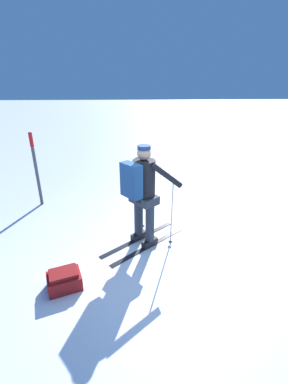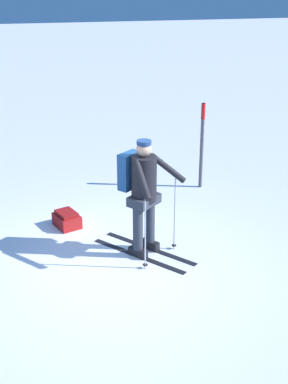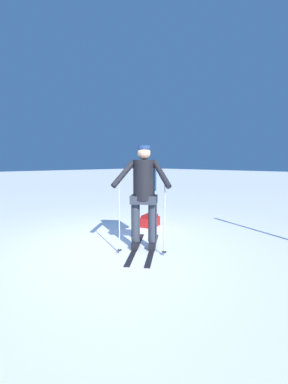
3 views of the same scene
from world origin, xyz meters
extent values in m
plane|color=white|center=(0.00, 0.00, 0.00)|extent=(80.00, 80.00, 0.00)
cube|color=black|center=(0.59, 0.23, 0.01)|extent=(1.12, 1.37, 0.01)
cube|color=black|center=(0.59, 0.23, 0.07)|extent=(0.27, 0.30, 0.12)
cylinder|color=#2D333D|center=(0.59, 0.23, 0.50)|extent=(0.15, 0.15, 0.74)
cube|color=black|center=(0.35, 0.05, 0.01)|extent=(1.12, 1.37, 0.01)
cube|color=black|center=(0.35, 0.05, 0.07)|extent=(0.27, 0.30, 0.12)
cylinder|color=#2D333D|center=(0.35, 0.05, 0.50)|extent=(0.15, 0.15, 0.74)
cube|color=#2D333D|center=(0.47, 0.14, 0.87)|extent=(0.54, 0.52, 0.14)
cylinder|color=black|center=(0.47, 0.14, 1.21)|extent=(0.37, 0.37, 0.67)
sphere|color=tan|center=(0.47, 0.14, 1.65)|extent=(0.22, 0.22, 0.22)
cylinder|color=navy|center=(0.47, 0.14, 1.75)|extent=(0.21, 0.21, 0.06)
cube|color=navy|center=(0.30, 0.35, 1.27)|extent=(0.39, 0.36, 0.55)
cylinder|color=#B2B7BC|center=(0.95, 0.14, 0.61)|extent=(0.02, 0.02, 1.23)
cylinder|color=black|center=(0.95, 0.14, 0.06)|extent=(0.07, 0.07, 0.01)
cylinder|color=black|center=(0.83, 0.18, 1.32)|extent=(0.54, 0.25, 0.45)
cylinder|color=#B2B7BC|center=(0.37, -0.32, 0.61)|extent=(0.02, 0.02, 1.23)
cylinder|color=black|center=(0.37, -0.32, 0.06)|extent=(0.07, 0.07, 0.01)
cylinder|color=black|center=(0.36, -0.21, 1.32)|extent=(0.15, 0.54, 0.45)
cube|color=maroon|center=(-0.56, 1.32, 0.11)|extent=(0.48, 0.54, 0.21)
cube|color=maroon|center=(-0.56, 1.32, 0.24)|extent=(0.39, 0.45, 0.06)
camera|label=1|loc=(-3.43, 0.37, 2.68)|focal=24.00mm
camera|label=2|loc=(-1.27, -6.81, 3.96)|focal=50.00mm
camera|label=3|loc=(3.60, -2.87, 1.51)|focal=24.00mm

